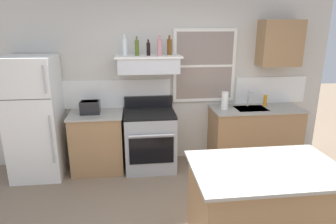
% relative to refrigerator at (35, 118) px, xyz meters
% --- Properties ---
extents(back_wall, '(5.40, 0.11, 2.70)m').
position_rel_refrigerator_xyz_m(back_wall, '(1.93, 0.39, 0.47)').
color(back_wall, beige).
rests_on(back_wall, ground_plane).
extents(refrigerator, '(0.70, 0.72, 1.77)m').
position_rel_refrigerator_xyz_m(refrigerator, '(0.00, 0.00, 0.00)').
color(refrigerator, white).
rests_on(refrigerator, ground_plane).
extents(counter_left_of_stove, '(0.79, 0.63, 0.91)m').
position_rel_refrigerator_xyz_m(counter_left_of_stove, '(0.85, 0.06, -0.43)').
color(counter_left_of_stove, '#9E754C').
rests_on(counter_left_of_stove, ground_plane).
extents(toaster, '(0.30, 0.20, 0.19)m').
position_rel_refrigerator_xyz_m(toaster, '(0.78, 0.06, 0.12)').
color(toaster, black).
rests_on(toaster, counter_left_of_stove).
extents(stove_range, '(0.76, 0.69, 1.09)m').
position_rel_refrigerator_xyz_m(stove_range, '(1.65, 0.02, -0.42)').
color(stove_range, '#9EA0A5').
rests_on(stove_range, ground_plane).
extents(range_hood_shelf, '(0.96, 0.52, 0.24)m').
position_rel_refrigerator_xyz_m(range_hood_shelf, '(1.65, 0.12, 0.74)').
color(range_hood_shelf, silver).
extents(bottle_clear_tall, '(0.06, 0.06, 0.30)m').
position_rel_refrigerator_xyz_m(bottle_clear_tall, '(1.32, 0.07, 0.99)').
color(bottle_clear_tall, silver).
rests_on(bottle_clear_tall, range_hood_shelf).
extents(bottle_olive_oil_square, '(0.06, 0.06, 0.27)m').
position_rel_refrigerator_xyz_m(bottle_olive_oil_square, '(1.49, 0.11, 0.97)').
color(bottle_olive_oil_square, '#4C601E').
rests_on(bottle_olive_oil_square, range_hood_shelf).
extents(bottle_balsamic_dark, '(0.06, 0.06, 0.23)m').
position_rel_refrigerator_xyz_m(bottle_balsamic_dark, '(1.65, 0.11, 0.96)').
color(bottle_balsamic_dark, black).
rests_on(bottle_balsamic_dark, range_hood_shelf).
extents(bottle_rose_pink, '(0.07, 0.07, 0.28)m').
position_rel_refrigerator_xyz_m(bottle_rose_pink, '(1.81, 0.07, 0.98)').
color(bottle_rose_pink, '#C67F84').
rests_on(bottle_rose_pink, range_hood_shelf).
extents(bottle_amber_wine, '(0.07, 0.07, 0.28)m').
position_rel_refrigerator_xyz_m(bottle_amber_wine, '(1.97, 0.16, 0.98)').
color(bottle_amber_wine, brown).
rests_on(bottle_amber_wine, range_hood_shelf).
extents(counter_right_with_sink, '(1.43, 0.63, 0.91)m').
position_rel_refrigerator_xyz_m(counter_right_with_sink, '(3.35, 0.06, -0.43)').
color(counter_right_with_sink, '#9E754C').
rests_on(counter_right_with_sink, ground_plane).
extents(sink_faucet, '(0.03, 0.17, 0.28)m').
position_rel_refrigerator_xyz_m(sink_faucet, '(3.25, 0.16, 0.20)').
color(sink_faucet, silver).
rests_on(sink_faucet, counter_right_with_sink).
extents(paper_towel_roll, '(0.11, 0.11, 0.27)m').
position_rel_refrigerator_xyz_m(paper_towel_roll, '(2.82, 0.06, 0.16)').
color(paper_towel_roll, white).
rests_on(paper_towel_roll, counter_right_with_sink).
extents(dish_soap_bottle, '(0.06, 0.06, 0.18)m').
position_rel_refrigerator_xyz_m(dish_soap_bottle, '(3.53, 0.16, 0.12)').
color(dish_soap_bottle, orange).
rests_on(dish_soap_bottle, counter_right_with_sink).
extents(kitchen_island, '(1.40, 0.90, 0.91)m').
position_rel_refrigerator_xyz_m(kitchen_island, '(2.62, -1.89, -0.43)').
color(kitchen_island, '#9E754C').
rests_on(kitchen_island, ground_plane).
extents(upper_cabinet_right, '(0.64, 0.32, 0.70)m').
position_rel_refrigerator_xyz_m(upper_cabinet_right, '(3.70, 0.20, 1.02)').
color(upper_cabinet_right, '#9E754C').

